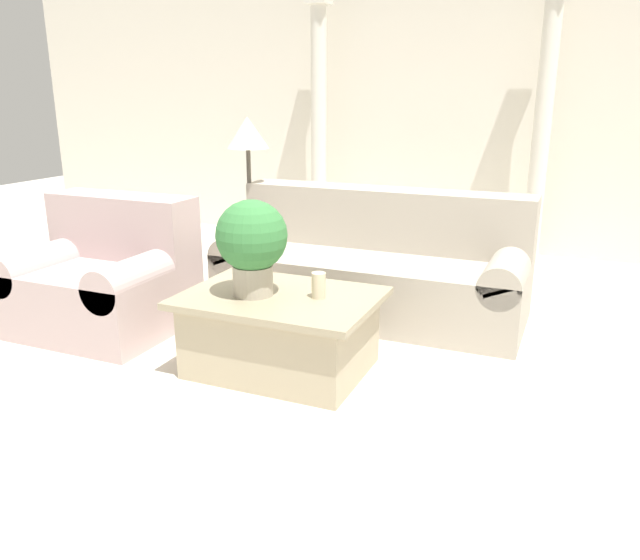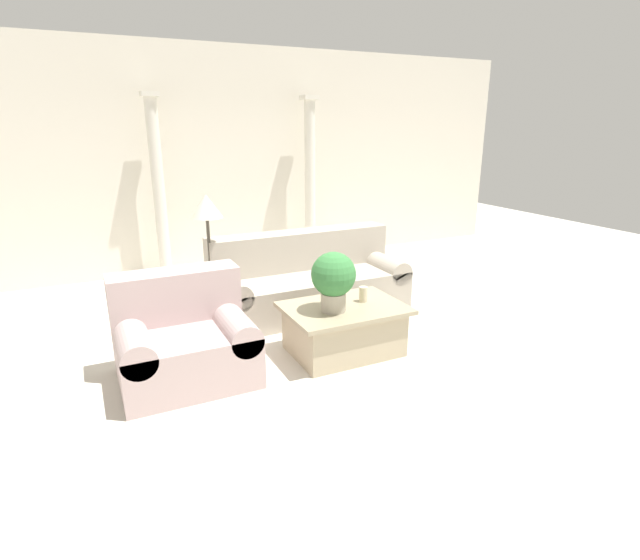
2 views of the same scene
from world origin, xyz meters
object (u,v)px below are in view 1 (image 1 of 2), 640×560
(loveseat, at_px, (104,276))
(potted_plant, at_px, (252,241))
(sofa_long, at_px, (374,266))
(floor_lamp, at_px, (248,148))
(coffee_table, at_px, (281,332))

(loveseat, height_order, potted_plant, potted_plant)
(sofa_long, relative_size, loveseat, 2.00)
(sofa_long, bearing_deg, floor_lamp, 174.01)
(sofa_long, distance_m, floor_lamp, 1.39)
(loveseat, relative_size, potted_plant, 2.00)
(loveseat, distance_m, coffee_table, 1.50)
(floor_lamp, bearing_deg, sofa_long, -5.99)
(loveseat, distance_m, potted_plant, 1.42)
(sofa_long, height_order, coffee_table, sofa_long)
(coffee_table, bearing_deg, sofa_long, 81.80)
(coffee_table, bearing_deg, floor_lamp, 125.16)
(sofa_long, bearing_deg, coffee_table, -98.20)
(loveseat, xyz_separation_m, coffee_table, (1.48, -0.19, -0.12))
(sofa_long, xyz_separation_m, coffee_table, (-0.17, -1.21, -0.11))
(loveseat, bearing_deg, potted_plant, -10.28)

